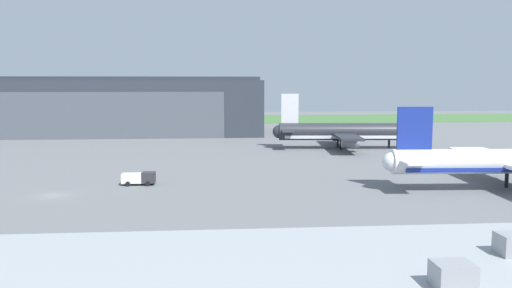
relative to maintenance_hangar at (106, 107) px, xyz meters
name	(u,v)px	position (x,y,z in m)	size (l,w,h in m)	color
ground_plane	(53,196)	(11.21, -94.76, -8.63)	(440.00, 440.00, 0.00)	slate
grass_field_strip	(162,119)	(11.21, 65.61, -8.59)	(440.00, 56.00, 0.08)	#46713B
maintenance_hangar	(106,107)	(0.00, 0.00, 0.00)	(98.48, 35.42, 18.17)	#2D333D
airliner_far_right	(345,132)	(66.61, -44.90, -4.60)	(35.84, 29.89, 13.48)	#282B33
pushback_tractor	(139,178)	(22.42, -87.71, -7.51)	(5.17, 2.49, 2.02)	#2D2D33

